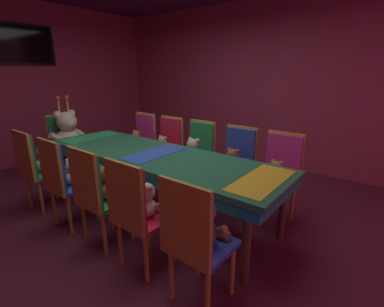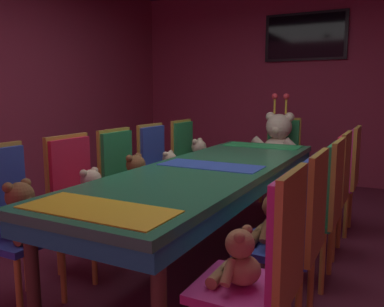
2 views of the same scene
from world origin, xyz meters
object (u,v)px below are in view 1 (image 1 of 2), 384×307
Objects in this scene: teddy_right_0 at (275,174)px; throne_chair at (64,139)px; chair_left_1 at (133,207)px; king_teddy_bear at (68,133)px; chair_right_3 at (169,144)px; wall_tv at (19,44)px; chair_left_4 at (33,163)px; teddy_left_4 at (46,160)px; teddy_right_2 at (193,152)px; teddy_right_3 at (162,147)px; teddy_left_3 at (73,173)px; teddy_right_1 at (232,162)px; chair_right_4 at (143,138)px; teddy_left_2 at (107,184)px; chair_right_2 at (199,150)px; teddy_left_0 at (205,224)px; teddy_right_4 at (136,140)px; chair_left_0 at (192,234)px; teddy_left_1 at (147,201)px; chair_right_0 at (281,168)px; chair_right_1 at (238,158)px; banquet_table at (155,160)px; chair_left_2 at (93,189)px.

throne_chair reaches higher than teddy_right_0.
teddy_right_0 is (1.47, -0.57, -0.03)m from chair_left_1.
chair_right_3 is at bearing 31.47° from king_teddy_bear.
chair_left_4 is at bearing -113.14° from wall_tv.
teddy_left_4 is at bearing -43.95° from king_teddy_bear.
teddy_right_3 is at bearing -89.12° from teddy_right_2.
teddy_left_3 is 1.77m from teddy_right_1.
chair_right_4 is (1.64, 1.71, 0.00)m from chair_left_1.
teddy_left_2 is 1.49m from chair_right_2.
teddy_right_4 is at bearing 59.36° from teddy_left_0.
teddy_right_0 is at bearing 81.76° from chair_right_2.
teddy_left_2 is 1.20m from teddy_left_4.
chair_left_1 is at bearing 89.11° from chair_left_0.
teddy_left_1 is at bearing 22.95° from teddy_right_2.
chair_right_0 is at bearing -180.00° from teddy_right_0.
chair_right_3 is at bearing -95.16° from teddy_right_0.
chair_right_1 reaches higher than teddy_right_1.
teddy_left_1 is 1.02× the size of teddy_right_1.
teddy_left_1 is at bearing 75.43° from chair_left_0.
chair_right_3 is at bearing 33.98° from banquet_table.
banquet_table is 8.65× the size of teddy_left_2.
teddy_left_0 is 0.35× the size of chair_right_3.
teddy_right_0 is 1.14m from teddy_right_2.
chair_right_4 reaches higher than teddy_right_0.
teddy_left_3 is 0.94× the size of teddy_right_1.
teddy_right_2 is 1.18× the size of teddy_right_4.
king_teddy_bear reaches higher than teddy_right_3.
chair_left_0 is 2.27m from teddy_right_3.
teddy_left_3 is at bearing -48.75° from chair_right_0.
teddy_right_4 is at bearing -86.19° from chair_right_1.
chair_right_2 is 1.00× the size of throne_chair.
chair_right_0 is 1.15m from teddy_right_2.
teddy_left_1 is at bearing -89.78° from teddy_left_2.
teddy_left_2 is (-0.66, -0.03, -0.06)m from banquet_table.
teddy_left_3 is at bearing 77.42° from chair_left_2.
chair_right_0 is at bearing 14.88° from king_teddy_bear.
chair_left_4 and chair_right_0 have the same top height.
chair_right_4 and throne_chair have the same top height.
chair_left_4 is at bearing 103.01° from teddy_left_3.
chair_right_4 is (1.52, 0.59, 0.02)m from teddy_left_3.
chair_right_0 is 1.00× the size of chair_right_2.
teddy_right_3 is at bearing 87.77° from teddy_right_4.
chair_right_0 reaches higher than banquet_table.
chair_right_3 is at bearing -90.37° from chair_right_0.
chair_left_0 is 3.10× the size of teddy_left_1.
king_teddy_bear is (0.68, 0.70, 0.12)m from teddy_left_4.
teddy_left_2 is 1.58m from chair_right_3.
chair_right_2 is at bearing 37.83° from teddy_left_0.
chair_left_4 reaches higher than teddy_right_3.
king_teddy_bear is (0.81, 1.91, 0.12)m from chair_left_2.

